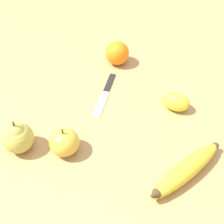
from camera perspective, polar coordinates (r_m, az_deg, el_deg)
ground_plane at (r=0.79m, az=2.67°, el=-4.55°), size 3.00×3.00×0.00m
banana at (r=0.72m, az=13.30°, el=-10.33°), size 0.23×0.09×0.04m
orange at (r=0.99m, az=0.98°, el=10.70°), size 0.07×0.07×0.07m
pear at (r=0.77m, az=-16.85°, el=-4.37°), size 0.07×0.07×0.09m
apple at (r=0.74m, az=-8.72°, el=-5.48°), size 0.07×0.07×0.08m
lemon at (r=0.86m, az=11.62°, el=1.83°), size 0.06×0.08×0.05m
paring_knife at (r=0.90m, az=-1.19°, el=3.67°), size 0.18×0.09×0.01m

